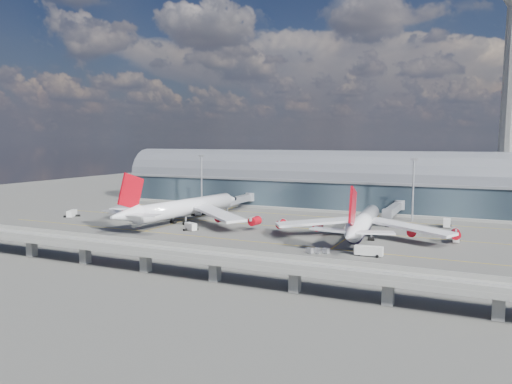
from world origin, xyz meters
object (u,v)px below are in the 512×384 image
at_px(service_truck_3, 456,238).
at_px(cargo_train_2, 318,251).
at_px(service_truck_5, 199,211).
at_px(cargo_train_0, 273,258).
at_px(control_tower, 512,95).
at_px(service_truck_1, 191,227).
at_px(airliner_right, 363,223).
at_px(floodlight_mast_right, 413,188).
at_px(cargo_train_1, 186,257).
at_px(floodlight_mast_left, 202,180).
at_px(service_truck_2, 369,251).
at_px(service_truck_0, 72,214).
at_px(airliner_left, 182,208).
at_px(service_truck_4, 447,223).

distance_m(service_truck_3, cargo_train_2, 49.87).
bearing_deg(service_truck_5, cargo_train_0, -71.65).
distance_m(control_tower, service_truck_1, 144.34).
relative_size(airliner_right, service_truck_5, 8.73).
distance_m(floodlight_mast_right, cargo_train_1, 107.46).
bearing_deg(floodlight_mast_left, service_truck_2, -35.52).
bearing_deg(cargo_train_0, cargo_train_2, -26.52).
relative_size(service_truck_0, cargo_train_2, 1.05).
relative_size(control_tower, airliner_left, 1.42).
distance_m(service_truck_1, cargo_train_2, 55.66).
xyz_separation_m(control_tower, cargo_train_2, (-51.90, -100.60, -50.83)).
height_order(airliner_left, cargo_train_2, airliner_left).
height_order(service_truck_5, cargo_train_2, service_truck_5).
relative_size(control_tower, service_truck_3, 19.45).
height_order(airliner_left, cargo_train_0, airliner_left).
height_order(airliner_right, service_truck_5, airliner_right).
relative_size(service_truck_0, cargo_train_1, 0.51).
distance_m(floodlight_mast_right, airliner_right, 47.09).
bearing_deg(service_truck_1, service_truck_3, -53.68).
height_order(airliner_left, airliner_right, airliner_left).
bearing_deg(service_truck_2, service_truck_4, -19.23).
xyz_separation_m(airliner_left, service_truck_3, (100.54, 7.40, -5.02)).
distance_m(floodlight_mast_left, service_truck_5, 29.45).
xyz_separation_m(service_truck_2, service_truck_3, (21.51, 31.64, -0.21)).
xyz_separation_m(airliner_left, service_truck_1, (11.35, -11.73, -4.88)).
xyz_separation_m(airliner_left, service_truck_0, (-52.49, -5.68, -4.82)).
distance_m(floodlight_mast_left, service_truck_3, 125.36).
height_order(floodlight_mast_left, service_truck_3, floodlight_mast_left).
distance_m(cargo_train_0, cargo_train_1, 23.93).
bearing_deg(airliner_left, control_tower, 39.78).
distance_m(service_truck_3, service_truck_5, 107.10).
distance_m(airliner_right, service_truck_2, 25.58).
height_order(floodlight_mast_left, airliner_left, floodlight_mast_left).
xyz_separation_m(floodlight_mast_right, service_truck_1, (-70.32, -56.98, -12.20)).
relative_size(floodlight_mast_right, airliner_right, 0.40).
xyz_separation_m(floodlight_mast_left, service_truck_0, (-34.16, -50.93, -12.14)).
xyz_separation_m(floodlight_mast_left, service_truck_1, (29.68, -56.98, -12.20)).
height_order(floodlight_mast_right, service_truck_1, floodlight_mast_right).
xyz_separation_m(floodlight_mast_right, service_truck_2, (-2.64, -69.49, -12.13)).
relative_size(control_tower, service_truck_4, 18.11).
bearing_deg(control_tower, service_truck_2, -111.11).
bearing_deg(airliner_right, floodlight_mast_right, 72.31).
height_order(airliner_right, cargo_train_1, airliner_right).
bearing_deg(service_truck_4, cargo_train_0, -120.52).
height_order(service_truck_4, cargo_train_1, service_truck_4).
height_order(control_tower, cargo_train_2, control_tower).
bearing_deg(service_truck_0, floodlight_mast_left, 30.23).
relative_size(service_truck_1, cargo_train_1, 0.38).
bearing_deg(service_truck_2, cargo_train_0, 124.98).
xyz_separation_m(service_truck_5, cargo_train_1, (39.93, -71.89, -0.71)).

